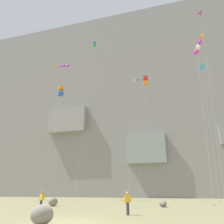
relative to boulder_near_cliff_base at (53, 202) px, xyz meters
The scene contains 15 objects.
ground_plane 13.90m from the boulder_near_cliff_base, 55.37° to the right, with size 300.00×300.00×0.00m, color #7F7A51.
cliff_face 58.01m from the boulder_near_cliff_base, 80.78° to the left, with size 180.00×33.17×62.53m.
boulder_near_cliff_base is the anchor object (origin of this frame).
boulder_foreground_left 14.62m from the boulder_near_cliff_base, 62.03° to the right, with size 1.39×1.22×1.01m.
boulder_foreground_right 12.63m from the boulder_near_cliff_base, ahead, with size 1.16×1.48×0.69m.
spectator_watching_left 4.88m from the boulder_near_cliff_base, 73.24° to the right, with size 0.57×0.30×1.61m.
spectator_watching_right 12.49m from the boulder_near_cliff_base, 34.38° to the right, with size 0.57×0.31×1.61m.
kite_banner_upper_right 30.60m from the boulder_near_cliff_base, 66.48° to the left, with size 4.48×5.57×26.72m.
kite_windsock_high_right 35.19m from the boulder_near_cliff_base, 121.62° to the left, with size 4.50×4.09×31.37m.
kite_box_low_right 33.48m from the boulder_near_cliff_base, 62.62° to the left, with size 2.95×5.54×26.90m.
kite_box_upper_mid 28.15m from the boulder_near_cliff_base, 121.90° to the left, with size 2.28×4.02×24.20m.
kite_windsock_front_field 35.12m from the boulder_near_cliff_base, 27.94° to the left, with size 3.01×6.30×27.07m.
kite_box_mid_right 36.34m from the boulder_near_cliff_base, 94.04° to the left, with size 1.36×4.53×35.00m.
kite_diamond_far_left 39.82m from the boulder_near_cliff_base, 41.76° to the left, with size 2.58×4.18×28.77m.
kite_delta_upper_left 37.98m from the boulder_near_cliff_base, 24.63° to the left, with size 3.19×4.17×33.69m.
Camera 1 is at (5.71, -12.17, 1.68)m, focal length 33.07 mm.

